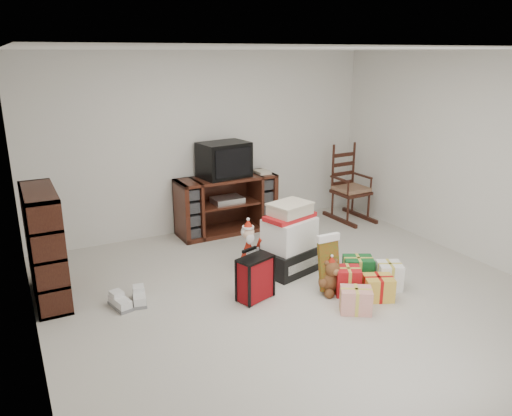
# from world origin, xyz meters

# --- Properties ---
(room) EXTENTS (5.01, 5.01, 2.51)m
(room) POSITION_xyz_m (0.00, 0.00, 1.25)
(room) COLOR beige
(room) RESTS_ON ground
(tv_stand) EXTENTS (1.42, 0.53, 0.81)m
(tv_stand) POSITION_xyz_m (0.17, 2.22, 0.41)
(tv_stand) COLOR #441F13
(tv_stand) RESTS_ON floor
(bookshelf) EXTENTS (0.32, 0.96, 1.18)m
(bookshelf) POSITION_xyz_m (-2.31, 1.19, 0.57)
(bookshelf) COLOR #3A1A0F
(bookshelf) RESTS_ON floor
(rocking_chair) EXTENTS (0.52, 0.81, 1.20)m
(rocking_chair) POSITION_xyz_m (2.09, 1.91, 0.41)
(rocking_chair) COLOR #3A1A0F
(rocking_chair) RESTS_ON floor
(gift_pile) EXTENTS (0.76, 0.63, 0.82)m
(gift_pile) POSITION_xyz_m (0.26, 0.64, 0.36)
(gift_pile) COLOR black
(gift_pile) RESTS_ON floor
(red_suitcase) EXTENTS (0.40, 0.30, 0.55)m
(red_suitcase) POSITION_xyz_m (-0.41, 0.19, 0.24)
(red_suitcase) COLOR maroon
(red_suitcase) RESTS_ON floor
(stocking) EXTENTS (0.31, 0.13, 0.66)m
(stocking) POSITION_xyz_m (0.36, -0.02, 0.33)
(stocking) COLOR #0D751F
(stocking) RESTS_ON floor
(teddy_bear) EXTENTS (0.25, 0.22, 0.38)m
(teddy_bear) POSITION_xyz_m (0.37, -0.04, 0.17)
(teddy_bear) COLOR brown
(teddy_bear) RESTS_ON floor
(santa_figurine) EXTENTS (0.28, 0.27, 0.58)m
(santa_figurine) POSITION_xyz_m (0.37, 0.84, 0.22)
(santa_figurine) COLOR #A82112
(santa_figurine) RESTS_ON floor
(mrs_claus_figurine) EXTENTS (0.31, 0.30, 0.65)m
(mrs_claus_figurine) POSITION_xyz_m (-0.16, 0.85, 0.25)
(mrs_claus_figurine) COLOR #A82112
(mrs_claus_figurine) RESTS_ON floor
(sneaker_pair) EXTENTS (0.40, 0.33, 0.11)m
(sneaker_pair) POSITION_xyz_m (-1.61, 0.66, 0.06)
(sneaker_pair) COLOR white
(sneaker_pair) RESTS_ON floor
(gift_cluster) EXTENTS (0.83, 0.94, 0.29)m
(gift_cluster) POSITION_xyz_m (0.71, -0.26, 0.14)
(gift_cluster) COLOR red
(gift_cluster) RESTS_ON floor
(crt_television) EXTENTS (0.72, 0.56, 0.48)m
(crt_television) POSITION_xyz_m (0.15, 2.23, 1.05)
(crt_television) COLOR black
(crt_television) RESTS_ON tv_stand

